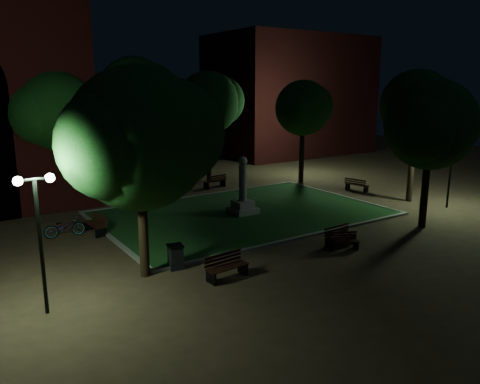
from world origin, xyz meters
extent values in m
plane|color=#453522|center=(0.00, 0.00, 0.00)|extent=(80.00, 80.00, 0.00)
cube|color=#1B4419|center=(0.00, 2.00, 0.04)|extent=(15.00, 10.00, 0.08)
cube|color=slate|center=(0.00, -3.10, 0.06)|extent=(15.40, 0.20, 0.12)
cube|color=slate|center=(0.00, 7.10, 0.06)|extent=(15.40, 0.20, 0.12)
cube|color=slate|center=(-7.60, 2.00, 0.06)|extent=(0.20, 10.00, 0.12)
cube|color=slate|center=(7.60, 2.00, 0.06)|extent=(0.20, 10.00, 0.12)
cube|color=gray|center=(0.00, 2.00, 0.23)|extent=(1.40, 1.40, 0.30)
cube|color=gray|center=(0.00, 2.00, 0.58)|extent=(1.00, 1.00, 0.40)
cylinder|color=gray|center=(0.00, 2.00, 1.78)|extent=(0.44, 0.44, 2.00)
sphere|color=gray|center=(0.00, 2.00, 3.03)|extent=(0.50, 0.50, 0.50)
cube|color=#511513|center=(18.00, 20.00, 6.00)|extent=(16.00, 10.00, 12.00)
cylinder|color=black|center=(-7.95, -3.20, 1.83)|extent=(0.36, 0.36, 3.66)
sphere|color=#184C18|center=(-7.95, -3.20, 5.22)|extent=(5.19, 5.19, 5.19)
sphere|color=#184C18|center=(-6.65, -3.00, 5.32)|extent=(4.15, 4.15, 4.15)
sphere|color=#184C18|center=(-8.99, -3.50, 5.12)|extent=(3.89, 3.89, 3.89)
cylinder|color=black|center=(-2.76, 10.43, 2.57)|extent=(0.36, 0.36, 5.13)
sphere|color=#184C18|center=(-2.76, 10.43, 6.55)|extent=(4.73, 4.73, 4.73)
sphere|color=#184C18|center=(-1.57, 10.63, 6.65)|extent=(3.79, 3.79, 3.79)
sphere|color=#184C18|center=(-3.70, 10.13, 6.45)|extent=(3.55, 3.55, 3.55)
cylinder|color=black|center=(2.96, 10.93, 2.24)|extent=(0.36, 0.36, 4.49)
sphere|color=#184C18|center=(2.96, 10.93, 5.85)|extent=(4.55, 4.55, 4.55)
sphere|color=#184C18|center=(4.09, 11.13, 5.95)|extent=(3.64, 3.64, 3.64)
sphere|color=#184C18|center=(2.05, 10.63, 5.75)|extent=(3.41, 3.41, 3.41)
cylinder|color=black|center=(8.65, 7.07, 2.13)|extent=(0.36, 0.36, 4.27)
sphere|color=#184C18|center=(8.65, 7.07, 5.48)|extent=(4.03, 4.03, 4.03)
sphere|color=#184C18|center=(9.66, 7.27, 5.58)|extent=(3.22, 3.22, 3.22)
sphere|color=#184C18|center=(7.84, 6.77, 5.38)|extent=(3.02, 3.02, 3.02)
cylinder|color=black|center=(10.36, -1.21, 2.30)|extent=(0.36, 0.36, 4.60)
sphere|color=#184C18|center=(10.36, -1.21, 5.90)|extent=(4.31, 4.31, 4.31)
sphere|color=#184C18|center=(11.44, -1.01, 6.00)|extent=(3.45, 3.45, 3.45)
sphere|color=#184C18|center=(9.50, -1.51, 5.80)|extent=(3.24, 3.24, 3.24)
cylinder|color=black|center=(6.28, -5.08, 1.94)|extent=(0.36, 0.36, 3.88)
sphere|color=#184C18|center=(6.28, -5.08, 5.22)|extent=(4.47, 4.47, 4.47)
sphere|color=#184C18|center=(7.40, -4.88, 5.32)|extent=(3.57, 3.57, 3.57)
sphere|color=#184C18|center=(5.39, -5.38, 5.12)|extent=(3.35, 3.35, 3.35)
cylinder|color=black|center=(-8.08, 8.98, 2.12)|extent=(0.36, 0.36, 4.24)
sphere|color=#184C18|center=(-8.08, 8.98, 5.67)|extent=(4.76, 4.76, 4.76)
sphere|color=#184C18|center=(-6.89, 9.18, 5.77)|extent=(3.81, 3.81, 3.81)
sphere|color=#184C18|center=(-9.03, 8.68, 5.57)|extent=(3.57, 3.57, 3.57)
cylinder|color=black|center=(-0.66, 12.70, 2.07)|extent=(0.36, 0.36, 4.14)
sphere|color=#184C18|center=(-0.66, 12.70, 5.43)|extent=(4.30, 4.30, 4.30)
sphere|color=#184C18|center=(0.42, 12.90, 5.53)|extent=(3.44, 3.44, 3.44)
sphere|color=#184C18|center=(-1.52, 12.40, 5.33)|extent=(3.23, 3.23, 3.23)
cylinder|color=black|center=(-11.71, -4.28, 2.17)|extent=(0.12, 0.12, 4.33)
cylinder|color=black|center=(-11.71, -4.28, 4.33)|extent=(0.90, 0.08, 0.08)
sphere|color=#D8FFD8|center=(-12.16, -4.28, 4.33)|extent=(0.28, 0.28, 0.28)
sphere|color=#D8FFD8|center=(-11.26, -4.28, 4.33)|extent=(0.28, 0.28, 0.28)
cylinder|color=black|center=(10.92, -3.46, 2.26)|extent=(0.12, 0.12, 4.53)
cylinder|color=black|center=(10.92, -3.46, 4.53)|extent=(0.90, 0.08, 0.08)
sphere|color=#D8FFD8|center=(10.47, -3.46, 4.53)|extent=(0.28, 0.28, 0.28)
sphere|color=#D8FFD8|center=(11.37, -3.46, 4.53)|extent=(0.28, 0.28, 0.28)
cylinder|color=black|center=(-10.52, 9.33, 2.17)|extent=(0.12, 0.12, 4.33)
cylinder|color=black|center=(-10.52, 9.33, 4.33)|extent=(0.90, 0.08, 0.08)
sphere|color=#D8FFD8|center=(-10.97, 9.33, 4.33)|extent=(0.28, 0.28, 0.28)
sphere|color=#D8FFD8|center=(-10.07, 9.33, 4.33)|extent=(0.28, 0.28, 0.28)
cylinder|color=black|center=(10.77, 9.42, 2.29)|extent=(0.12, 0.12, 4.59)
cylinder|color=black|center=(10.77, 9.42, 4.59)|extent=(0.90, 0.08, 0.08)
sphere|color=#D8FFD8|center=(10.32, 9.42, 4.59)|extent=(0.28, 0.28, 0.28)
sphere|color=#D8FFD8|center=(11.22, 9.42, 4.59)|extent=(0.28, 0.28, 0.28)
cube|color=black|center=(0.03, -4.89, 0.22)|extent=(0.09, 0.55, 0.44)
cube|color=black|center=(1.43, -4.80, 0.22)|extent=(0.09, 0.55, 0.44)
cube|color=black|center=(0.74, -5.06, 0.45)|extent=(1.60, 0.19, 0.04)
cube|color=black|center=(0.73, -4.92, 0.45)|extent=(1.60, 0.19, 0.04)
cube|color=black|center=(0.72, -4.78, 0.45)|extent=(1.60, 0.19, 0.04)
cube|color=black|center=(0.72, -4.65, 0.45)|extent=(1.60, 0.19, 0.04)
cube|color=black|center=(0.71, -4.59, 0.55)|extent=(1.60, 0.15, 0.10)
cube|color=black|center=(0.71, -4.59, 0.69)|extent=(1.60, 0.15, 0.10)
cube|color=black|center=(0.71, -4.59, 0.83)|extent=(1.60, 0.15, 0.10)
cube|color=black|center=(-0.10, -5.02, 0.19)|extent=(0.25, 0.45, 0.38)
cube|color=black|center=(1.00, -5.53, 0.19)|extent=(0.25, 0.45, 0.38)
cube|color=black|center=(0.37, -5.45, 0.39)|extent=(1.28, 0.65, 0.03)
cube|color=black|center=(0.42, -5.34, 0.39)|extent=(1.28, 0.65, 0.03)
cube|color=black|center=(0.47, -5.23, 0.39)|extent=(1.28, 0.65, 0.03)
cube|color=black|center=(0.52, -5.12, 0.39)|extent=(1.28, 0.65, 0.03)
cube|color=black|center=(0.54, -5.07, 0.47)|extent=(1.27, 0.62, 0.08)
cube|color=black|center=(0.54, -5.07, 0.59)|extent=(1.27, 0.62, 0.08)
cube|color=black|center=(0.54, -5.07, 0.71)|extent=(1.27, 0.62, 0.08)
cube|color=black|center=(-6.23, -5.22, 0.23)|extent=(0.11, 0.58, 0.46)
cube|color=black|center=(-4.76, -5.09, 0.23)|extent=(0.11, 0.58, 0.46)
cube|color=black|center=(-5.47, -5.39, 0.47)|extent=(1.69, 0.24, 0.04)
cube|color=black|center=(-5.48, -5.24, 0.47)|extent=(1.69, 0.24, 0.04)
cube|color=black|center=(-5.50, -5.09, 0.47)|extent=(1.69, 0.24, 0.04)
cube|color=black|center=(-5.51, -4.94, 0.47)|extent=(1.69, 0.24, 0.04)
cube|color=black|center=(-5.51, -4.88, 0.58)|extent=(1.69, 0.21, 0.10)
cube|color=black|center=(-5.51, -4.88, 0.73)|extent=(1.69, 0.21, 0.10)
cube|color=black|center=(-5.51, -4.88, 0.88)|extent=(1.69, 0.21, 0.10)
cube|color=black|center=(-8.03, 3.79, 0.23)|extent=(0.58, 0.11, 0.46)
cube|color=black|center=(-7.90, 2.32, 0.23)|extent=(0.58, 0.11, 0.46)
cube|color=black|center=(-8.20, 3.04, 0.47)|extent=(0.24, 1.69, 0.04)
cube|color=black|center=(-8.05, 3.05, 0.47)|extent=(0.24, 1.69, 0.04)
cube|color=black|center=(-7.90, 3.06, 0.47)|extent=(0.24, 1.69, 0.04)
cube|color=black|center=(-7.76, 3.08, 0.47)|extent=(0.24, 1.69, 0.04)
cube|color=black|center=(-7.69, 3.08, 0.58)|extent=(0.20, 1.68, 0.10)
cube|color=black|center=(-7.69, 3.08, 0.73)|extent=(0.20, 1.68, 0.10)
cube|color=black|center=(-7.69, 3.08, 0.87)|extent=(0.20, 1.68, 0.10)
cube|color=black|center=(9.96, 1.90, 0.22)|extent=(0.55, 0.18, 0.44)
cube|color=black|center=(9.64, 3.27, 0.22)|extent=(0.55, 0.18, 0.44)
cube|color=black|center=(10.01, 2.64, 0.45)|extent=(0.45, 1.58, 0.04)
cube|color=black|center=(9.88, 2.61, 0.45)|extent=(0.45, 1.58, 0.04)
cube|color=black|center=(9.74, 2.57, 0.45)|extent=(0.45, 1.58, 0.04)
cube|color=black|center=(9.60, 2.54, 0.45)|extent=(0.45, 1.58, 0.04)
cube|color=black|center=(9.55, 2.53, 0.55)|extent=(0.42, 1.58, 0.10)
cube|color=black|center=(9.55, 2.53, 0.69)|extent=(0.42, 1.58, 0.10)
cube|color=black|center=(9.55, 2.53, 0.83)|extent=(0.42, 1.58, 0.10)
cube|color=black|center=(2.98, 9.05, 0.23)|extent=(0.14, 0.58, 0.46)
cube|color=black|center=(1.53, 8.84, 0.23)|extent=(0.14, 0.58, 0.46)
cube|color=black|center=(2.22, 9.17, 0.47)|extent=(1.67, 0.32, 0.04)
cube|color=black|center=(2.24, 9.03, 0.47)|extent=(1.67, 0.32, 0.04)
cube|color=black|center=(2.26, 8.88, 0.47)|extent=(1.67, 0.32, 0.04)
cube|color=black|center=(2.28, 8.74, 0.47)|extent=(1.67, 0.32, 0.04)
cube|color=black|center=(2.29, 8.67, 0.58)|extent=(1.67, 0.29, 0.10)
cube|color=black|center=(2.29, 8.67, 0.72)|extent=(1.67, 0.29, 0.10)
cube|color=black|center=(2.29, 8.67, 0.87)|extent=(1.67, 0.29, 0.10)
cube|color=black|center=(-6.67, -3.21, 0.46)|extent=(0.59, 0.59, 0.92)
cube|color=black|center=(-6.67, -3.21, 0.95)|extent=(0.66, 0.66, 0.06)
imported|color=black|center=(-9.32, 3.36, 0.49)|extent=(1.93, 0.87, 0.98)
camera|label=1|loc=(-14.12, -19.06, 7.07)|focal=35.00mm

